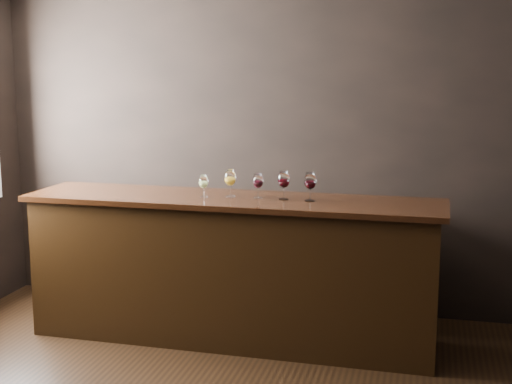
% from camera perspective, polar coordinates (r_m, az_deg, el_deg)
% --- Properties ---
extents(room_shell, '(5.02, 4.52, 2.81)m').
position_cam_1_polar(room_shell, '(4.14, -7.81, 5.88)').
color(room_shell, black).
rests_on(room_shell, ground).
extents(bar_counter, '(3.10, 0.72, 1.08)m').
position_cam_1_polar(bar_counter, '(5.54, -1.92, -6.38)').
color(bar_counter, black).
rests_on(bar_counter, ground).
extents(bar_top, '(3.21, 0.79, 0.04)m').
position_cam_1_polar(bar_top, '(5.41, -1.95, -0.65)').
color(bar_top, black).
rests_on(bar_top, bar_counter).
extents(back_bar_shelf, '(2.77, 0.40, 1.00)m').
position_cam_1_polar(back_bar_shelf, '(6.21, -2.73, -5.00)').
color(back_bar_shelf, black).
rests_on(back_bar_shelf, ground).
extents(glass_white, '(0.07, 0.07, 0.17)m').
position_cam_1_polar(glass_white, '(5.42, -4.23, 0.80)').
color(glass_white, white).
rests_on(glass_white, bar_top).
extents(glass_amber, '(0.09, 0.09, 0.21)m').
position_cam_1_polar(glass_amber, '(5.42, -2.08, 1.10)').
color(glass_amber, white).
rests_on(glass_amber, bar_top).
extents(glass_red_a, '(0.08, 0.08, 0.19)m').
position_cam_1_polar(glass_red_a, '(5.37, 0.17, 0.84)').
color(glass_red_a, white).
rests_on(glass_red_a, bar_top).
extents(glass_red_b, '(0.09, 0.09, 0.21)m').
position_cam_1_polar(glass_red_b, '(5.31, 2.23, 0.94)').
color(glass_red_b, white).
rests_on(glass_red_b, bar_top).
extents(glass_red_c, '(0.09, 0.09, 0.21)m').
position_cam_1_polar(glass_red_c, '(5.26, 4.36, 0.84)').
color(glass_red_c, white).
rests_on(glass_red_c, bar_top).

